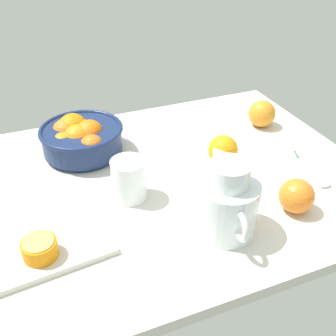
{
  "coord_description": "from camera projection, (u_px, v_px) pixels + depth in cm",
  "views": [
    {
      "loc": [
        -32.28,
        -82.34,
        63.2
      ],
      "look_at": [
        0.14,
        -1.85,
        4.31
      ],
      "focal_mm": 42.85,
      "sensor_mm": 36.0,
      "label": 1
    }
  ],
  "objects": [
    {
      "name": "ground_plane",
      "position": [
        165.0,
        182.0,
        1.1
      ],
      "size": [
        110.43,
        83.61,
        3.0
      ],
      "primitive_type": "cube",
      "color": "silver"
    },
    {
      "name": "fruit_bowl",
      "position": [
        81.0,
        137.0,
        1.16
      ],
      "size": [
        24.07,
        24.07,
        10.91
      ],
      "color": "navy",
      "rests_on": "ground_plane"
    },
    {
      "name": "juice_pitcher",
      "position": [
        226.0,
        207.0,
        0.88
      ],
      "size": [
        14.13,
        18.26,
        18.35
      ],
      "color": "white",
      "rests_on": "ground_plane"
    },
    {
      "name": "juice_glass",
      "position": [
        129.0,
        182.0,
        0.99
      ],
      "size": [
        8.71,
        8.71,
        10.72
      ],
      "color": "white",
      "rests_on": "ground_plane"
    },
    {
      "name": "cutting_board",
      "position": [
        34.0,
        247.0,
        0.86
      ],
      "size": [
        33.26,
        22.22,
        1.45
      ],
      "primitive_type": "cube",
      "rotation": [
        0.0,
        0.0,
        0.1
      ],
      "color": "beige",
      "rests_on": "ground_plane"
    },
    {
      "name": "orange_half_0",
      "position": [
        40.0,
        248.0,
        0.82
      ],
      "size": [
        7.31,
        7.31,
        4.07
      ],
      "color": "orange",
      "rests_on": "cutting_board"
    },
    {
      "name": "loose_orange_1",
      "position": [
        223.0,
        150.0,
        1.12
      ],
      "size": [
        8.43,
        8.43,
        8.43
      ],
      "primitive_type": "sphere",
      "color": "orange",
      "rests_on": "ground_plane"
    },
    {
      "name": "loose_orange_2",
      "position": [
        296.0,
        196.0,
        0.95
      ],
      "size": [
        8.45,
        8.45,
        8.45
      ],
      "primitive_type": "sphere",
      "color": "orange",
      "rests_on": "ground_plane"
    },
    {
      "name": "loose_orange_3",
      "position": [
        262.0,
        114.0,
        1.31
      ],
      "size": [
        8.75,
        8.75,
        8.75
      ],
      "primitive_type": "sphere",
      "color": "orange",
      "rests_on": "ground_plane"
    },
    {
      "name": "spoon",
      "position": [
        316.0,
        191.0,
        1.03
      ],
      "size": [
        16.98,
        6.13,
        1.0
      ],
      "color": "silver",
      "rests_on": "ground_plane"
    },
    {
      "name": "herb_sprig_0",
      "position": [
        297.0,
        154.0,
        1.18
      ],
      "size": [
        2.34,
        5.21,
        0.99
      ],
      "color": "#368241",
      "rests_on": "ground_plane"
    }
  ]
}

